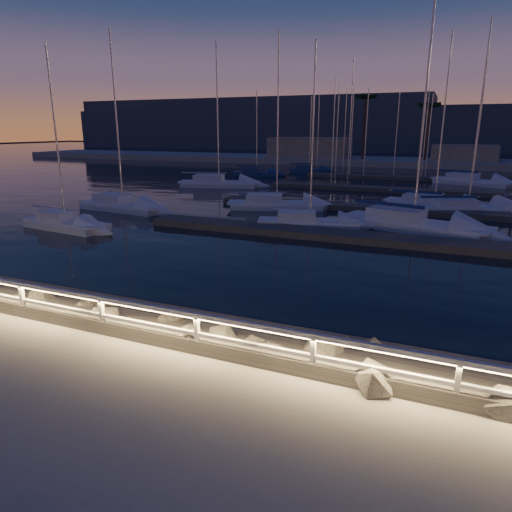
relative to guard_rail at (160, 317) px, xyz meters
The scene contains 20 objects.
ground 0.78m from the guard_rail, ahead, with size 400.00×400.00×0.00m, color #9C978D.
harbor_water 31.27m from the guard_rail, 89.87° to the left, with size 400.00×440.00×0.60m.
guard_rail is the anchor object (origin of this frame).
riprap 1.46m from the guard_rail, 94.88° to the left, with size 38.33×3.03×1.44m.
floating_docks 32.52m from the guard_rail, 89.88° to the left, with size 22.00×36.00×0.40m.
far_shore 74.05m from the guard_rail, 90.04° to the left, with size 160.00×14.00×5.20m.
palm_left 73.04m from the guard_rail, 96.29° to the left, with size 3.00×3.00×11.20m.
palm_center 73.47m from the guard_rail, 88.38° to the left, with size 3.00×3.00×9.70m.
distant_hills 135.56m from the guard_rail, 99.37° to the left, with size 230.00×37.50×18.00m.
sailboat_a 19.62m from the guard_rail, 142.15° to the left, with size 6.50×2.65×10.83m.
sailboat_b 25.12m from the guard_rail, 131.30° to the left, with size 7.81×3.15×12.95m.
sailboat_c 20.67m from the guard_rail, 77.54° to the left, with size 9.24×4.97×15.12m.
sailboat_f 18.34m from the guard_rail, 94.88° to the left, with size 6.73×3.63×11.06m.
sailboat_g 24.84m from the guard_rail, 104.00° to the left, with size 7.89×4.51×12.93m.
sailboat_h 29.70m from the guard_rail, 79.66° to the left, with size 7.88×3.63×12.87m.
sailboat_i 50.57m from the guard_rail, 110.28° to the left, with size 6.52×2.90×10.81m.
sailboat_j 38.37m from the guard_rail, 115.59° to the left, with size 8.85×4.70×14.54m.
sailboat_k 48.25m from the guard_rail, 79.83° to the left, with size 8.83×5.64×14.61m.
sailboat_l 28.78m from the guard_rail, 74.47° to the left, with size 8.08×5.13×13.33m.
sailboat_m 56.35m from the guard_rail, 102.82° to the left, with size 6.24×3.91×10.40m.
Camera 1 is at (6.44, -9.05, 5.45)m, focal length 32.00 mm.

